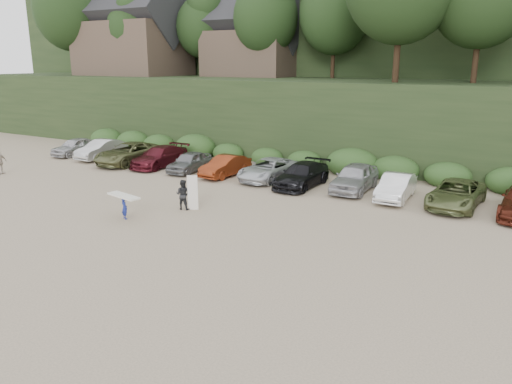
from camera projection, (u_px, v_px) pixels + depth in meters
The scene contains 5 objects.
ground at pixel (213, 234), 22.20m from camera, with size 120.00×120.00×0.00m, color tan.
hillside_backdrop at pixel (415, 21), 49.51m from camera, with size 90.00×41.50×28.00m.
parked_cars at pixel (286, 172), 30.98m from camera, with size 39.83×6.08×1.62m.
child_surfer at pixel (124, 203), 24.09m from camera, with size 2.07×0.96×1.20m.
adult_surfer at pixel (184, 194), 25.64m from camera, with size 1.28×0.74×1.86m.
Camera 1 is at (12.15, -17.21, 7.51)m, focal length 35.00 mm.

